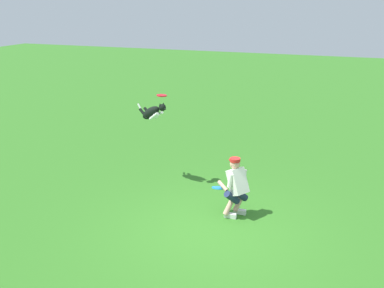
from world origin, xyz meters
name	(u,v)px	position (x,y,z in m)	size (l,w,h in m)	color
ground_plane	(211,232)	(0.00, 0.00, 0.00)	(60.00, 60.00, 0.00)	#317122
person	(236,186)	(-0.27, -0.85, 0.70)	(0.71, 0.62, 1.29)	silver
dog	(152,113)	(2.16, -1.97, 1.79)	(0.99, 0.50, 0.58)	black
frisbee_flying	(162,95)	(1.87, -1.90, 2.25)	(0.24, 0.24, 0.02)	red
frisbee_held	(218,188)	(0.12, -0.81, 0.61)	(0.26, 0.26, 0.02)	#2286E0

